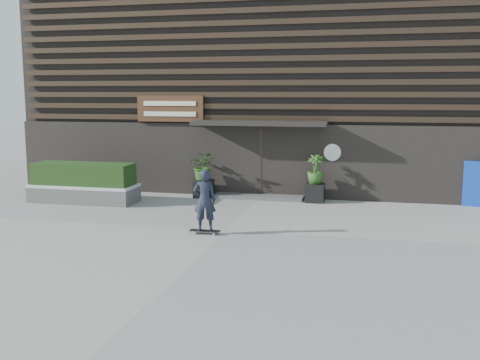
% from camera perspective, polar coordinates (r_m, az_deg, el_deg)
% --- Properties ---
extents(ground, '(80.00, 80.00, 0.00)m').
position_cam_1_polar(ground, '(14.45, -1.51, -5.20)').
color(ground, '#999691').
rests_on(ground, ground).
extents(entrance_step, '(3.00, 0.80, 0.12)m').
position_cam_1_polar(entrance_step, '(18.83, 1.98, -1.72)').
color(entrance_step, '#4A4A48').
rests_on(entrance_step, ground).
extents(planter_pot_left, '(0.60, 0.60, 0.60)m').
position_cam_1_polar(planter_pot_left, '(19.04, -3.76, -0.88)').
color(planter_pot_left, black).
rests_on(planter_pot_left, ground).
extents(bamboo_left, '(0.86, 0.75, 0.96)m').
position_cam_1_polar(bamboo_left, '(18.93, -3.78, 1.45)').
color(bamboo_left, '#2D591E').
rests_on(bamboo_left, planter_pot_left).
extents(planter_pot_right, '(0.60, 0.60, 0.60)m').
position_cam_1_polar(planter_pot_right, '(18.33, 7.70, -1.32)').
color(planter_pot_right, black).
rests_on(planter_pot_right, ground).
extents(bamboo_right, '(0.54, 0.54, 0.96)m').
position_cam_1_polar(bamboo_right, '(18.21, 7.75, 1.09)').
color(bamboo_right, '#2D591E').
rests_on(bamboo_right, planter_pot_right).
extents(raised_bed, '(3.50, 1.20, 0.50)m').
position_cam_1_polar(raised_bed, '(18.91, -15.72, -1.42)').
color(raised_bed, '#504F4D').
rests_on(raised_bed, ground).
extents(snow_layer, '(3.50, 1.20, 0.08)m').
position_cam_1_polar(snow_layer, '(18.86, -15.75, -0.55)').
color(snow_layer, silver).
rests_on(snow_layer, raised_bed).
extents(hedge, '(3.30, 1.00, 0.70)m').
position_cam_1_polar(hedge, '(18.80, -15.80, 0.62)').
color(hedge, '#1B3513').
rests_on(hedge, snow_layer).
extents(building, '(18.00, 11.00, 8.00)m').
position_cam_1_polar(building, '(23.80, 4.52, 9.96)').
color(building, black).
rests_on(building, ground).
extents(skateboarder, '(0.78, 0.50, 1.65)m').
position_cam_1_polar(skateboarder, '(13.94, -3.65, -2.11)').
color(skateboarder, black).
rests_on(skateboarder, ground).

